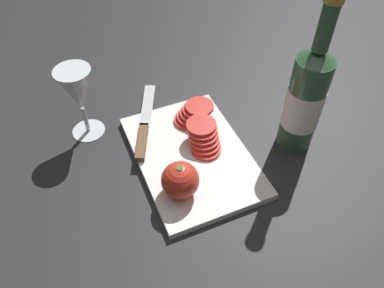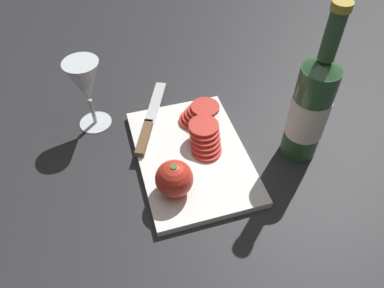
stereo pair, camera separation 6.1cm
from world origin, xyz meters
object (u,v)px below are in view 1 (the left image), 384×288
Objects in this scene: knife at (143,133)px; tomato_slice_stack_near at (204,137)px; wine_bottle at (305,100)px; tomato_slice_stack_far at (194,113)px; whole_tomato at (180,180)px; wine_glass at (78,93)px.

tomato_slice_stack_near is at bearing -101.87° from knife.
tomato_slice_stack_near is (0.06, 0.20, -0.08)m from wine_bottle.
tomato_slice_stack_far is (0.08, -0.01, -0.00)m from tomato_slice_stack_near.
tomato_slice_stack_far is at bearing -30.41° from whole_tomato.
tomato_slice_stack_near reaches higher than tomato_slice_stack_far.
wine_glass reaches higher than whole_tomato.
whole_tomato is 0.14m from tomato_slice_stack_near.
wine_glass is at bearing 62.77° from wine_bottle.
knife is at bearing 54.41° from tomato_slice_stack_near.
wine_bottle is 0.35m from knife.
wine_bottle is 3.42× the size of tomato_slice_stack_near.
whole_tomato reaches higher than tomato_slice_stack_near.
knife is (0.14, 0.31, -0.10)m from wine_bottle.
whole_tomato reaches higher than knife.
knife is at bearing -124.87° from wine_glass.
wine_bottle reaches higher than tomato_slice_stack_far.
wine_bottle is 0.30m from whole_tomato.
tomato_slice_stack_far is (0.14, 0.18, -0.09)m from wine_bottle.
whole_tomato is at bearing 136.31° from tomato_slice_stack_near.
whole_tomato is at bearing -153.15° from wine_glass.
tomato_slice_stack_far is at bearing -8.13° from tomato_slice_stack_near.
tomato_slice_stack_far is (0.18, -0.10, -0.02)m from whole_tomato.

